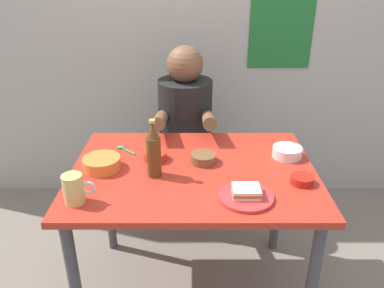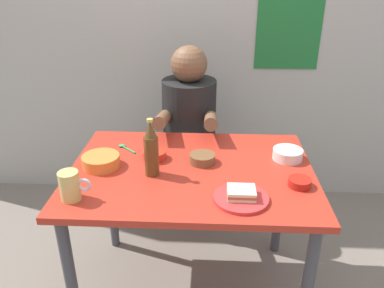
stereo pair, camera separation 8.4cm
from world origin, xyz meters
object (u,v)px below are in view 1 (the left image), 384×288
Objects in this scene: plate_orange at (245,197)px; person_seated at (184,114)px; beer_bottle at (152,151)px; dining_table at (192,186)px; sandwich at (245,191)px; sauce_bowl_chili at (154,155)px; beer_mug at (73,189)px; stool at (185,174)px.

person_seated is at bearing 106.49° from plate_orange.
dining_table is at bearing 18.64° from beer_bottle.
plate_orange is (0.25, -0.86, -0.02)m from person_seated.
sandwich is (0.25, -0.86, 0.01)m from person_seated.
beer_bottle reaches higher than sauce_bowl_chili.
dining_table is 0.33m from plate_orange.
sandwich is 1.00× the size of sauce_bowl_chili.
beer_bottle is (0.29, 0.21, 0.06)m from beer_mug.
person_seated is (-0.05, 0.62, 0.12)m from dining_table.
sandwich is 0.67m from beer_mug.
sandwich is at bearing -25.77° from beer_bottle.
beer_bottle reaches higher than sandwich.
sandwich is at bearing -49.06° from dining_table.
person_seated is 6.54× the size of sandwich.
sandwich is 0.51m from sauce_bowl_chili.
sauce_bowl_chili reaches higher than plate_orange.
person_seated reaches higher than sandwich.
stool is 2.05× the size of plate_orange.
plate_orange is 1.75× the size of beer_mug.
beer_mug reaches higher than dining_table.
stool is 0.99m from plate_orange.
beer_mug reaches higher than sandwich.
plate_orange is at bearing -40.21° from sauce_bowl_chili.
dining_table is at bearing -85.73° from person_seated.
beer_bottle is at bearing 154.23° from plate_orange.
sandwich is 0.43m from beer_bottle.
plate_orange reaches higher than stool.
plate_orange is at bearing -45.00° from sandwich.
sandwich is at bearing 135.00° from plate_orange.
sauce_bowl_chili is at bearing 153.90° from dining_table.
sauce_bowl_chili is at bearing -104.13° from person_seated.
beer_bottle is at bearing -161.36° from dining_table.
beer_mug is 0.45m from sauce_bowl_chili.
dining_table is 0.34m from sandwich.
dining_table is 0.28m from beer_bottle.
beer_mug is at bearing -114.67° from stool.
person_seated is 5.71× the size of beer_mug.
stool is 0.42m from person_seated.
sauce_bowl_chili is at bearing 139.79° from sandwich.
beer_mug is (-0.46, -0.27, 0.15)m from dining_table.
beer_bottle is 0.17m from sauce_bowl_chili.
person_seated reaches higher than beer_mug.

